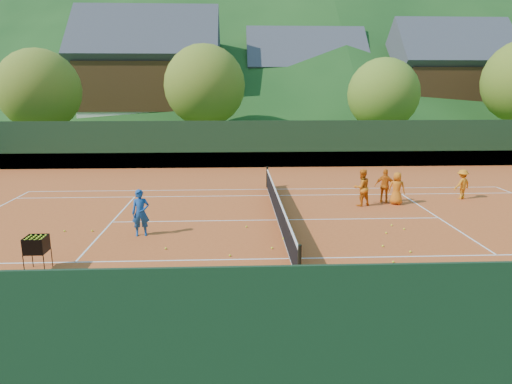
{
  "coord_description": "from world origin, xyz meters",
  "views": [
    {
      "loc": [
        -1.64,
        -17.02,
        5.08
      ],
      "look_at": [
        -0.85,
        0.0,
        1.15
      ],
      "focal_mm": 32.0,
      "sensor_mm": 36.0,
      "label": 1
    }
  ],
  "objects_px": {
    "student_c": "(397,188)",
    "ball_hopper": "(36,245)",
    "tennis_net": "(278,208)",
    "student_b": "(385,186)",
    "student_d": "(462,184)",
    "chalet_right": "(446,85)",
    "chalet_mid": "(304,88)",
    "chalet_left": "(150,81)",
    "student_a": "(362,188)",
    "coach": "(141,213)"
  },
  "relations": [
    {
      "from": "tennis_net",
      "to": "chalet_mid",
      "type": "xyz_separation_m",
      "value": [
        6.0,
        34.0,
        4.47
      ]
    },
    {
      "from": "chalet_right",
      "to": "ball_hopper",
      "type": "bearing_deg",
      "value": -128.11
    },
    {
      "from": "coach",
      "to": "student_b",
      "type": "xyz_separation_m",
      "value": [
        9.95,
        4.2,
        -0.06
      ]
    },
    {
      "from": "student_a",
      "to": "chalet_left",
      "type": "bearing_deg",
      "value": -83.75
    },
    {
      "from": "tennis_net",
      "to": "coach",
      "type": "bearing_deg",
      "value": -161.26
    },
    {
      "from": "student_a",
      "to": "chalet_mid",
      "type": "height_order",
      "value": "chalet_mid"
    },
    {
      "from": "student_b",
      "to": "chalet_right",
      "type": "height_order",
      "value": "chalet_right"
    },
    {
      "from": "student_a",
      "to": "student_c",
      "type": "relative_size",
      "value": 1.11
    },
    {
      "from": "tennis_net",
      "to": "chalet_left",
      "type": "distance_m",
      "value": 32.04
    },
    {
      "from": "chalet_left",
      "to": "student_b",
      "type": "bearing_deg",
      "value": -61.33
    },
    {
      "from": "chalet_mid",
      "to": "chalet_right",
      "type": "xyz_separation_m",
      "value": [
        14.0,
        -4.0,
        0.27
      ]
    },
    {
      "from": "student_c",
      "to": "ball_hopper",
      "type": "relative_size",
      "value": 1.45
    },
    {
      "from": "student_b",
      "to": "student_d",
      "type": "distance_m",
      "value": 3.82
    },
    {
      "from": "ball_hopper",
      "to": "chalet_right",
      "type": "xyz_separation_m",
      "value": [
        27.22,
        34.69,
        4.49
      ]
    },
    {
      "from": "student_a",
      "to": "ball_hopper",
      "type": "xyz_separation_m",
      "value": [
        -11.05,
        -6.75,
        -0.06
      ]
    },
    {
      "from": "student_c",
      "to": "chalet_mid",
      "type": "distance_m",
      "value": 32.09
    },
    {
      "from": "student_d",
      "to": "ball_hopper",
      "type": "height_order",
      "value": "student_d"
    },
    {
      "from": "chalet_left",
      "to": "coach",
      "type": "bearing_deg",
      "value": -80.9
    },
    {
      "from": "coach",
      "to": "chalet_right",
      "type": "bearing_deg",
      "value": 41.72
    },
    {
      "from": "tennis_net",
      "to": "ball_hopper",
      "type": "bearing_deg",
      "value": -146.96
    },
    {
      "from": "tennis_net",
      "to": "chalet_left",
      "type": "relative_size",
      "value": 0.87
    },
    {
      "from": "chalet_left",
      "to": "chalet_right",
      "type": "bearing_deg",
      "value": 0.0
    },
    {
      "from": "student_d",
      "to": "chalet_mid",
      "type": "xyz_separation_m",
      "value": [
        -2.81,
        30.93,
        4.28
      ]
    },
    {
      "from": "chalet_right",
      "to": "student_b",
      "type": "bearing_deg",
      "value": -118.6
    },
    {
      "from": "tennis_net",
      "to": "student_b",
      "type": "bearing_deg",
      "value": 26.72
    },
    {
      "from": "tennis_net",
      "to": "chalet_mid",
      "type": "height_order",
      "value": "chalet_mid"
    },
    {
      "from": "student_d",
      "to": "chalet_left",
      "type": "distance_m",
      "value": 33.22
    },
    {
      "from": "student_c",
      "to": "chalet_left",
      "type": "height_order",
      "value": "chalet_left"
    },
    {
      "from": "student_d",
      "to": "student_b",
      "type": "bearing_deg",
      "value": -16.53
    },
    {
      "from": "coach",
      "to": "ball_hopper",
      "type": "xyz_separation_m",
      "value": [
        -2.29,
        -3.02,
        -0.07
      ]
    },
    {
      "from": "coach",
      "to": "student_b",
      "type": "distance_m",
      "value": 10.8
    },
    {
      "from": "chalet_mid",
      "to": "ball_hopper",
      "type": "bearing_deg",
      "value": -108.86
    },
    {
      "from": "coach",
      "to": "ball_hopper",
      "type": "height_order",
      "value": "coach"
    },
    {
      "from": "student_b",
      "to": "student_d",
      "type": "xyz_separation_m",
      "value": [
        3.78,
        0.54,
        -0.07
      ]
    },
    {
      "from": "tennis_net",
      "to": "chalet_left",
      "type": "xyz_separation_m",
      "value": [
        -10.0,
        30.0,
        5.13
      ]
    },
    {
      "from": "student_c",
      "to": "ball_hopper",
      "type": "distance_m",
      "value": 14.41
    },
    {
      "from": "student_b",
      "to": "ball_hopper",
      "type": "distance_m",
      "value": 14.21
    },
    {
      "from": "coach",
      "to": "student_a",
      "type": "distance_m",
      "value": 9.52
    },
    {
      "from": "student_a",
      "to": "student_d",
      "type": "relative_size",
      "value": 1.17
    },
    {
      "from": "student_d",
      "to": "chalet_right",
      "type": "relative_size",
      "value": 0.12
    },
    {
      "from": "tennis_net",
      "to": "chalet_left",
      "type": "bearing_deg",
      "value": 108.43
    },
    {
      "from": "coach",
      "to": "chalet_mid",
      "type": "relative_size",
      "value": 0.13
    },
    {
      "from": "student_a",
      "to": "student_c",
      "type": "xyz_separation_m",
      "value": [
        1.61,
        0.14,
        -0.08
      ]
    },
    {
      "from": "chalet_mid",
      "to": "student_c",
      "type": "bearing_deg",
      "value": -91.01
    },
    {
      "from": "student_c",
      "to": "ball_hopper",
      "type": "xyz_separation_m",
      "value": [
        -12.65,
        -6.89,
        0.02
      ]
    },
    {
      "from": "student_c",
      "to": "chalet_left",
      "type": "relative_size",
      "value": 0.11
    },
    {
      "from": "ball_hopper",
      "to": "chalet_right",
      "type": "height_order",
      "value": "chalet_right"
    },
    {
      "from": "tennis_net",
      "to": "student_c",
      "type": "bearing_deg",
      "value": 21.99
    },
    {
      "from": "student_b",
      "to": "coach",
      "type": "bearing_deg",
      "value": 42.7
    },
    {
      "from": "chalet_left",
      "to": "ball_hopper",
      "type": "bearing_deg",
      "value": -85.41
    }
  ]
}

